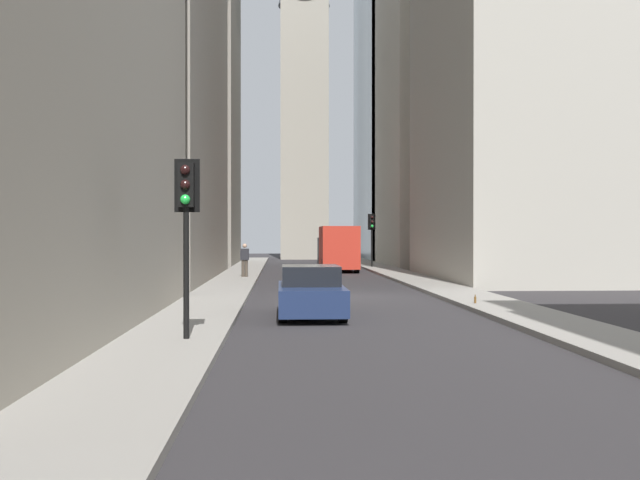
{
  "coord_description": "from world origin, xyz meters",
  "views": [
    {
      "loc": [
        -27.2,
        2.24,
        2.24
      ],
      "look_at": [
        15.28,
        -0.05,
        2.01
      ],
      "focal_mm": 41.32,
      "sensor_mm": 36.0,
      "label": 1
    }
  ],
  "objects_px": {
    "discarded_bottle": "(475,300)",
    "pedestrian": "(245,259)",
    "sedan_navy": "(311,293)",
    "traffic_light_midblock": "(372,228)",
    "traffic_light_foreground": "(186,206)",
    "delivery_truck": "(338,248)"
  },
  "relations": [
    {
      "from": "discarded_bottle",
      "to": "pedestrian",
      "type": "bearing_deg",
      "value": 27.23
    },
    {
      "from": "delivery_truck",
      "to": "discarded_bottle",
      "type": "height_order",
      "value": "delivery_truck"
    },
    {
      "from": "sedan_navy",
      "to": "discarded_bottle",
      "type": "distance_m",
      "value": 5.75
    },
    {
      "from": "traffic_light_foreground",
      "to": "discarded_bottle",
      "type": "distance_m",
      "value": 11.29
    },
    {
      "from": "sedan_navy",
      "to": "traffic_light_midblock",
      "type": "relative_size",
      "value": 1.18
    },
    {
      "from": "pedestrian",
      "to": "discarded_bottle",
      "type": "bearing_deg",
      "value": -152.77
    },
    {
      "from": "delivery_truck",
      "to": "traffic_light_midblock",
      "type": "bearing_deg",
      "value": -37.15
    },
    {
      "from": "sedan_navy",
      "to": "traffic_light_midblock",
      "type": "distance_m",
      "value": 30.31
    },
    {
      "from": "traffic_light_midblock",
      "to": "pedestrian",
      "type": "xyz_separation_m",
      "value": [
        -12.03,
        8.11,
        -1.73
      ]
    },
    {
      "from": "traffic_light_foreground",
      "to": "discarded_bottle",
      "type": "bearing_deg",
      "value": -46.81
    },
    {
      "from": "pedestrian",
      "to": "sedan_navy",
      "type": "bearing_deg",
      "value": -171.4
    },
    {
      "from": "sedan_navy",
      "to": "discarded_bottle",
      "type": "xyz_separation_m",
      "value": [
        2.31,
        -5.25,
        -0.42
      ]
    },
    {
      "from": "pedestrian",
      "to": "discarded_bottle",
      "type": "xyz_separation_m",
      "value": [
        -15.4,
        -7.93,
        -0.83
      ]
    },
    {
      "from": "pedestrian",
      "to": "traffic_light_midblock",
      "type": "bearing_deg",
      "value": -33.98
    },
    {
      "from": "pedestrian",
      "to": "discarded_bottle",
      "type": "relative_size",
      "value": 6.34
    },
    {
      "from": "traffic_light_midblock",
      "to": "pedestrian",
      "type": "height_order",
      "value": "traffic_light_midblock"
    },
    {
      "from": "traffic_light_midblock",
      "to": "discarded_bottle",
      "type": "relative_size",
      "value": 13.44
    },
    {
      "from": "delivery_truck",
      "to": "discarded_bottle",
      "type": "distance_m",
      "value": 24.12
    },
    {
      "from": "sedan_navy",
      "to": "traffic_light_midblock",
      "type": "height_order",
      "value": "traffic_light_midblock"
    },
    {
      "from": "delivery_truck",
      "to": "traffic_light_foreground",
      "type": "xyz_separation_m",
      "value": [
        -31.48,
        5.57,
        1.39
      ]
    },
    {
      "from": "sedan_navy",
      "to": "traffic_light_midblock",
      "type": "xyz_separation_m",
      "value": [
        29.74,
        -5.43,
        2.14
      ]
    },
    {
      "from": "delivery_truck",
      "to": "traffic_light_midblock",
      "type": "distance_m",
      "value": 4.56
    }
  ]
}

